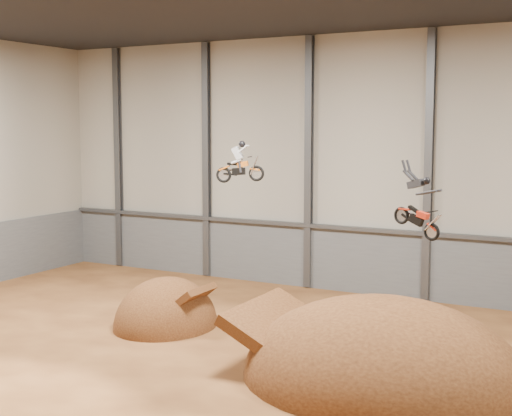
{
  "coord_description": "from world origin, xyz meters",
  "views": [
    {
      "loc": [
        12.67,
        -21.34,
        9.07
      ],
      "look_at": [
        -0.88,
        4.0,
        5.75
      ],
      "focal_mm": 50.0,
      "sensor_mm": 36.0,
      "label": 1
    }
  ],
  "objects": [
    {
      "name": "takeoff_ramp",
      "position": [
        -5.85,
        4.61,
        0.0
      ],
      "size": [
        4.49,
        5.19,
        4.49
      ],
      "primitive_type": "ellipsoid",
      "color": "#3D200F",
      "rests_on": "ground"
    },
    {
      "name": "steel_column_3",
      "position": [
        3.33,
        14.8,
        7.0
      ],
      "size": [
        0.4,
        0.36,
        13.9
      ],
      "primitive_type": "cube",
      "color": "#47494F",
      "rests_on": "ground"
    },
    {
      "name": "floor",
      "position": [
        0.0,
        0.0,
        0.0
      ],
      "size": [
        40.0,
        40.0,
        0.0
      ],
      "primitive_type": "plane",
      "color": "#552F16",
      "rests_on": "ground"
    },
    {
      "name": "lower_band_back",
      "position": [
        0.0,
        14.9,
        1.75
      ],
      "size": [
        39.8,
        0.18,
        3.5
      ],
      "primitive_type": "cube",
      "color": "slate",
      "rests_on": "ground"
    },
    {
      "name": "fmx_rider_b",
      "position": [
        6.0,
        2.72,
        6.54
      ],
      "size": [
        3.2,
        1.72,
        2.92
      ],
      "primitive_type": null,
      "rotation": [
        0.0,
        0.34,
        -0.33
      ],
      "color": "red"
    },
    {
      "name": "landing_ramp",
      "position": [
        5.02,
        2.59,
        0.0
      ],
      "size": [
        10.28,
        9.1,
        5.93
      ],
      "primitive_type": "ellipsoid",
      "color": "#3D200F",
      "rests_on": "ground"
    },
    {
      "name": "steel_rail",
      "position": [
        0.0,
        14.75,
        3.55
      ],
      "size": [
        39.8,
        0.35,
        0.2
      ],
      "primitive_type": "cube",
      "color": "#47494F",
      "rests_on": "lower_band_back"
    },
    {
      "name": "back_wall",
      "position": [
        0.0,
        15.0,
        7.0
      ],
      "size": [
        40.0,
        0.1,
        14.0
      ],
      "primitive_type": "cube",
      "color": "#A29C8F",
      "rests_on": "ground"
    },
    {
      "name": "steel_column_2",
      "position": [
        -3.33,
        14.8,
        7.0
      ],
      "size": [
        0.4,
        0.36,
        13.9
      ],
      "primitive_type": "cube",
      "color": "#47494F",
      "rests_on": "ground"
    },
    {
      "name": "steel_column_1",
      "position": [
        -10.0,
        14.8,
        7.0
      ],
      "size": [
        0.4,
        0.36,
        13.9
      ],
      "primitive_type": "cube",
      "color": "#47494F",
      "rests_on": "ground"
    },
    {
      "name": "fmx_rider_a",
      "position": [
        -2.8,
        6.15,
        7.58
      ],
      "size": [
        2.43,
        1.42,
        2.1
      ],
      "primitive_type": null,
      "rotation": [
        0.0,
        -0.06,
        0.27
      ],
      "color": "#CE6419"
    },
    {
      "name": "steel_column_0",
      "position": [
        -16.67,
        14.8,
        7.0
      ],
      "size": [
        0.4,
        0.36,
        13.9
      ],
      "primitive_type": "cube",
      "color": "#47494F",
      "rests_on": "ground"
    }
  ]
}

